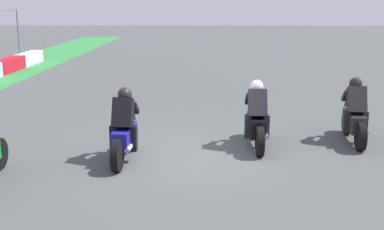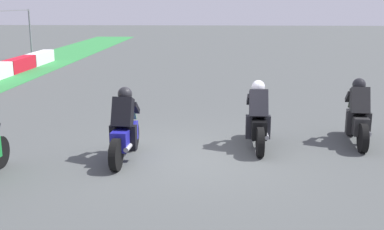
{
  "view_description": "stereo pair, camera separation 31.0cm",
  "coord_description": "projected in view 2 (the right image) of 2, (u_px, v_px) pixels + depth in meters",
  "views": [
    {
      "loc": [
        -9.68,
        -0.14,
        3.18
      ],
      "look_at": [
        0.02,
        0.02,
        0.9
      ],
      "focal_mm": 44.74,
      "sensor_mm": 36.0,
      "label": 1
    },
    {
      "loc": [
        -9.67,
        -0.45,
        3.18
      ],
      "look_at": [
        0.02,
        0.02,
        0.9
      ],
      "focal_mm": 44.74,
      "sensor_mm": 36.0,
      "label": 2
    }
  ],
  "objects": [
    {
      "name": "rider_lane_a",
      "position": [
        358.0,
        117.0,
        10.96
      ],
      "size": [
        2.04,
        0.56,
        1.51
      ],
      "rotation": [
        0.0,
        0.0,
        -0.09
      ],
      "color": "black",
      "rests_on": "ground_plane"
    },
    {
      "name": "rider_lane_b",
      "position": [
        258.0,
        120.0,
        10.68
      ],
      "size": [
        2.04,
        0.54,
        1.51
      ],
      "rotation": [
        0.0,
        0.0,
        0.0
      ],
      "color": "black",
      "rests_on": "ground_plane"
    },
    {
      "name": "ground_plane",
      "position": [
        193.0,
        156.0,
        10.15
      ],
      "size": [
        120.0,
        120.0,
        0.0
      ],
      "primitive_type": "plane",
      "color": "#484B4B"
    },
    {
      "name": "rider_lane_c",
      "position": [
        125.0,
        130.0,
        9.84
      ],
      "size": [
        2.04,
        0.55,
        1.51
      ],
      "rotation": [
        0.0,
        0.0,
        -0.07
      ],
      "color": "black",
      "rests_on": "ground_plane"
    }
  ]
}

